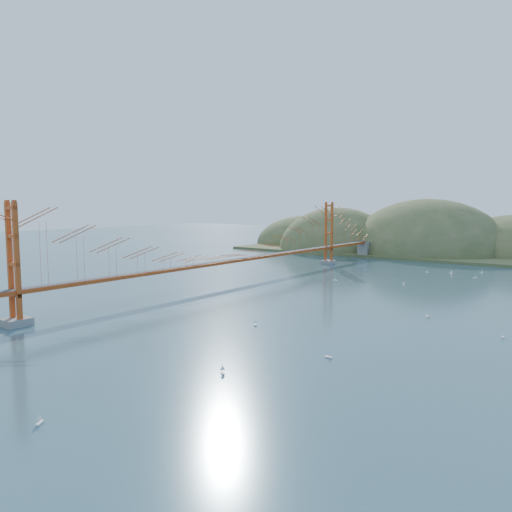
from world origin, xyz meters
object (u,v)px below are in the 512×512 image
Objects in this scene: sailboat_2 at (328,356)px; sailboat_1 at (427,316)px; bridge at (226,235)px; sailboat_0 at (255,324)px.

sailboat_1 is (1.46, 17.84, -0.01)m from sailboat_2.
bridge is at bearing 142.78° from sailboat_2.
sailboat_1 is at bearing 85.31° from sailboat_2.
bridge is 157.90× the size of sailboat_0.
sailboat_2 is (28.07, -21.32, -6.86)m from bridge.
sailboat_1 reaches higher than sailboat_0.
bridge is 25.32m from sailboat_0.
bridge is at bearing 173.28° from sailboat_1.
sailboat_1 is (11.74, 13.17, 0.00)m from sailboat_0.
sailboat_2 is (10.28, -4.67, 0.01)m from sailboat_0.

